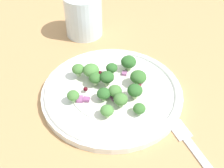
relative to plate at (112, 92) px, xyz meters
The scene contains 28 objects.
ground_plane 3.61cm from the plate, 46.53° to the left, with size 180.00×180.00×2.00cm, color tan.
plate is the anchor object (origin of this frame).
dressing_pool 0.44cm from the plate, 90.00° to the left, with size 13.98×13.98×0.20cm, color white.
broccoli_floret_0 6.55cm from the plate, 17.37° to the right, with size 2.77×2.77×2.80cm.
broccoli_floret_1 2.85cm from the plate, 154.13° to the right, with size 2.26×2.26×2.28cm.
broccoli_floret_2 7.07cm from the plate, 125.32° to the left, with size 2.00×2.00×2.02cm.
broccoli_floret_3 4.74cm from the plate, 106.42° to the right, with size 2.49×2.49×2.52cm.
broccoli_floret_4 4.60cm from the plate, 148.96° to the right, with size 2.30×2.30×2.33cm.
broccoli_floret_5 5.40cm from the plate, 58.50° to the left, with size 2.82×2.82×2.86cm.
broccoli_floret_6 7.05cm from the plate, 130.47° to the right, with size 1.96×1.96×1.99cm.
broccoli_floret_7 5.06cm from the plate, 65.06° to the right, with size 2.79×2.79×2.82cm.
broccoli_floret_8 3.31cm from the plate, 162.62° to the left, with size 2.24×2.24×2.27cm.
broccoli_floret_9 2.79cm from the plate, 53.55° to the left, with size 2.45×2.45×2.48cm.
broccoli_floret_10 6.28cm from the plate, behind, with size 2.08×2.08×2.11cm.
broccoli_floret_11 7.23cm from the plate, 71.02° to the left, with size 2.21×2.21×2.23cm.
broccoli_floret_12 3.71cm from the plate, 79.81° to the left, with size 2.18×2.18×2.20cm.
broccoli_floret_13 4.28cm from the plate, 12.29° to the left, with size 2.05×2.05×2.08cm.
cranberry_0 4.66cm from the plate, 39.92° to the left, with size 0.81×0.81×0.81cm, color #4C0A14.
cranberry_1 4.66cm from the plate, 109.61° to the left, with size 0.76×0.76×0.76cm, color #4C0A14.
cranberry_2 4.71cm from the plate, 75.63° to the right, with size 0.95×0.95×0.95cm, color maroon.
onion_bit_0 5.87cm from the plate, 126.98° to the left, with size 1.40×0.99×0.49cm, color #A35B93.
onion_bit_1 5.03cm from the plate, 134.37° to the left, with size 1.03×0.86×0.42cm, color #934C84.
onion_bit_2 2.12cm from the plate, 155.53° to the right, with size 1.40×1.22×0.39cm, color #934C84.
onion_bit_3 5.31cm from the plate, 58.34° to the right, with size 1.14×0.81×0.43cm, color #934C84.
onion_bit_4 1.19cm from the plate, 129.88° to the right, with size 1.34×1.35×0.32cm, color #934C84.
onion_bit_5 4.68cm from the plate, 17.43° to the right, with size 0.86×1.10×0.45cm, color #A35B93.
fork 18.66cm from the plate, 124.64° to the right, with size 16.33×12.05×0.50cm.
water_glass 21.04cm from the plate, 28.72° to the left, with size 7.99×7.99×8.88cm, color silver.
Camera 1 is at (-36.95, -9.39, 35.39)cm, focal length 46.27 mm.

